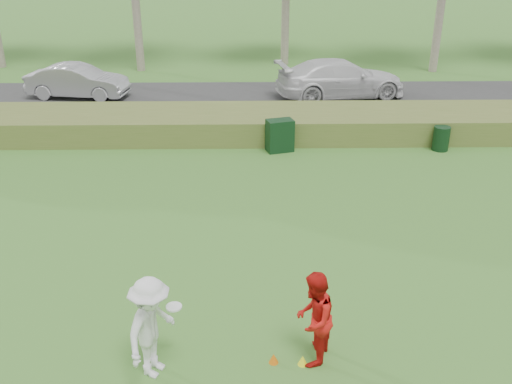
{
  "coord_description": "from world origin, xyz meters",
  "views": [
    {
      "loc": [
        -0.22,
        -8.45,
        7.03
      ],
      "look_at": [
        0.0,
        4.0,
        1.3
      ],
      "focal_mm": 40.0,
      "sensor_mm": 36.0,
      "label": 1
    }
  ],
  "objects_px": {
    "utility_cabinet": "(280,136)",
    "car_mid": "(78,81)",
    "cone_yellow": "(303,360)",
    "player_red": "(314,319)",
    "trash_bin": "(441,138)",
    "player_white": "(152,328)",
    "cone_orange": "(274,358)",
    "car_right": "(341,79)"
  },
  "relations": [
    {
      "from": "player_white",
      "to": "car_right",
      "type": "distance_m",
      "value": 18.74
    },
    {
      "from": "cone_orange",
      "to": "trash_bin",
      "type": "height_order",
      "value": "trash_bin"
    },
    {
      "from": "player_white",
      "to": "cone_yellow",
      "type": "xyz_separation_m",
      "value": [
        2.59,
        0.13,
        -0.85
      ]
    },
    {
      "from": "trash_bin",
      "to": "car_mid",
      "type": "height_order",
      "value": "car_mid"
    },
    {
      "from": "player_red",
      "to": "trash_bin",
      "type": "height_order",
      "value": "player_red"
    },
    {
      "from": "player_white",
      "to": "car_right",
      "type": "height_order",
      "value": "player_white"
    },
    {
      "from": "utility_cabinet",
      "to": "trash_bin",
      "type": "distance_m",
      "value": 5.64
    },
    {
      "from": "player_white",
      "to": "cone_yellow",
      "type": "distance_m",
      "value": 2.73
    },
    {
      "from": "player_red",
      "to": "cone_orange",
      "type": "xyz_separation_m",
      "value": [
        -0.69,
        -0.07,
        -0.8
      ]
    },
    {
      "from": "player_white",
      "to": "trash_bin",
      "type": "height_order",
      "value": "player_white"
    },
    {
      "from": "player_red",
      "to": "trash_bin",
      "type": "relative_size",
      "value": 2.11
    },
    {
      "from": "player_red",
      "to": "utility_cabinet",
      "type": "height_order",
      "value": "player_red"
    },
    {
      "from": "utility_cabinet",
      "to": "car_mid",
      "type": "xyz_separation_m",
      "value": [
        -8.8,
        6.97,
        0.24
      ]
    },
    {
      "from": "player_white",
      "to": "cone_orange",
      "type": "distance_m",
      "value": 2.25
    },
    {
      "from": "car_right",
      "to": "player_red",
      "type": "bearing_deg",
      "value": 158.88
    },
    {
      "from": "player_white",
      "to": "trash_bin",
      "type": "bearing_deg",
      "value": -14.06
    },
    {
      "from": "car_mid",
      "to": "car_right",
      "type": "height_order",
      "value": "car_right"
    },
    {
      "from": "player_red",
      "to": "cone_orange",
      "type": "distance_m",
      "value": 1.06
    },
    {
      "from": "player_red",
      "to": "cone_orange",
      "type": "relative_size",
      "value": 9.36
    },
    {
      "from": "cone_orange",
      "to": "cone_yellow",
      "type": "height_order",
      "value": "same"
    },
    {
      "from": "cone_yellow",
      "to": "car_mid",
      "type": "height_order",
      "value": "car_mid"
    },
    {
      "from": "cone_yellow",
      "to": "utility_cabinet",
      "type": "distance_m",
      "value": 10.82
    },
    {
      "from": "player_white",
      "to": "utility_cabinet",
      "type": "distance_m",
      "value": 11.3
    },
    {
      "from": "player_red",
      "to": "car_right",
      "type": "bearing_deg",
      "value": -170.21
    },
    {
      "from": "player_white",
      "to": "cone_orange",
      "type": "xyz_separation_m",
      "value": [
        2.08,
        0.19,
        -0.85
      ]
    },
    {
      "from": "trash_bin",
      "to": "car_right",
      "type": "relative_size",
      "value": 0.15
    },
    {
      "from": "car_right",
      "to": "trash_bin",
      "type": "bearing_deg",
      "value": -170.89
    },
    {
      "from": "player_white",
      "to": "car_mid",
      "type": "xyz_separation_m",
      "value": [
        -6.03,
        17.92,
        -0.15
      ]
    },
    {
      "from": "cone_yellow",
      "to": "utility_cabinet",
      "type": "relative_size",
      "value": 0.17
    },
    {
      "from": "cone_orange",
      "to": "trash_bin",
      "type": "bearing_deg",
      "value": 59.46
    },
    {
      "from": "cone_yellow",
      "to": "trash_bin",
      "type": "xyz_separation_m",
      "value": [
        5.83,
        10.8,
        0.33
      ]
    },
    {
      "from": "player_red",
      "to": "car_mid",
      "type": "relative_size",
      "value": 0.4
    },
    {
      "from": "car_mid",
      "to": "trash_bin",
      "type": "bearing_deg",
      "value": -107.57
    },
    {
      "from": "utility_cabinet",
      "to": "car_right",
      "type": "bearing_deg",
      "value": 48.88
    },
    {
      "from": "cone_orange",
      "to": "cone_yellow",
      "type": "relative_size",
      "value": 1.0
    },
    {
      "from": "utility_cabinet",
      "to": "cone_yellow",
      "type": "bearing_deg",
      "value": -107.45
    },
    {
      "from": "cone_yellow",
      "to": "utility_cabinet",
      "type": "xyz_separation_m",
      "value": [
        0.19,
        10.81,
        0.47
      ]
    },
    {
      "from": "car_right",
      "to": "car_mid",
      "type": "bearing_deg",
      "value": 78.41
    },
    {
      "from": "car_right",
      "to": "utility_cabinet",
      "type": "bearing_deg",
      "value": 144.4
    },
    {
      "from": "cone_yellow",
      "to": "cone_orange",
      "type": "bearing_deg",
      "value": 173.55
    },
    {
      "from": "trash_bin",
      "to": "car_mid",
      "type": "relative_size",
      "value": 0.19
    },
    {
      "from": "player_white",
      "to": "car_right",
      "type": "xyz_separation_m",
      "value": [
        5.91,
        17.78,
        -0.04
      ]
    }
  ]
}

